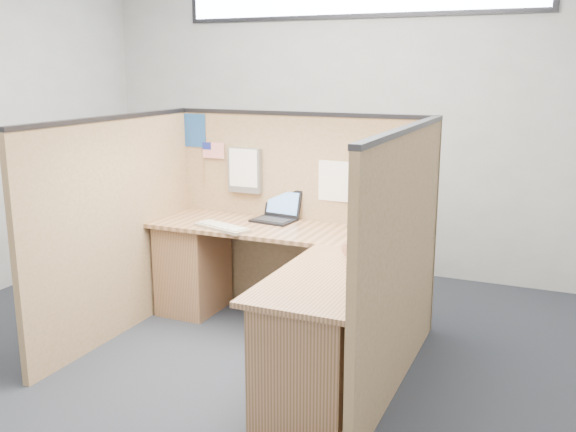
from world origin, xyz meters
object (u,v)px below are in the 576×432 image
at_px(laptop, 277,213).
at_px(mouse, 365,238).
at_px(l_desk, 283,294).
at_px(keyboard, 222,227).

height_order(laptop, mouse, laptop).
bearing_deg(l_desk, mouse, 29.22).
bearing_deg(l_desk, keyboard, 161.15).
bearing_deg(laptop, mouse, -16.19).
xyz_separation_m(l_desk, keyboard, (-0.56, 0.19, 0.35)).
distance_m(keyboard, mouse, 1.03).
xyz_separation_m(l_desk, mouse, (0.47, 0.26, 0.36)).
bearing_deg(laptop, keyboard, -112.88).
relative_size(keyboard, mouse, 3.86).
relative_size(laptop, mouse, 2.72).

